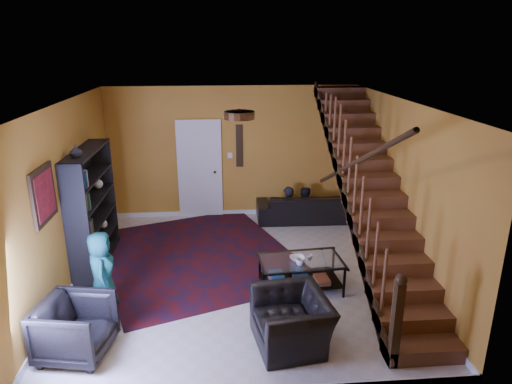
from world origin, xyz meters
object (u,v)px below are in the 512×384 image
Objects in this scene: sofa at (304,207)px; coffee_table at (300,271)px; armchair_left at (76,328)px; armchair_right at (292,320)px; bookshelf at (93,211)px.

coffee_table is at bearing 79.76° from sofa.
sofa is at bearing 78.53° from coffee_table.
sofa is 1.52× the size of coffee_table.
armchair_left is 2.63m from armchair_right.
armchair_left is 3.27m from coffee_table.
bookshelf is 3.58m from coffee_table.
bookshelf is 2.47× the size of armchair_left.
armchair_right is 1.38m from coffee_table.
sofa is at bearing 23.53° from bookshelf.
coffee_table is (-0.57, -2.82, -0.01)m from sofa.
armchair_left reaches higher than armchair_right.
coffee_table is at bearing 156.83° from armchair_right.
bookshelf reaches higher than coffee_table.
armchair_right is at bearing -104.59° from coffee_table.
armchair_right is (-0.92, -4.16, 0.03)m from sofa.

